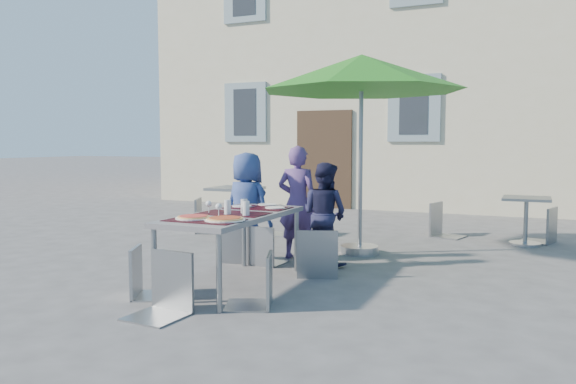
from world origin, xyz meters
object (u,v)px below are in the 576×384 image
at_px(pizza_near_left, 193,217).
at_px(chair_2, 318,223).
at_px(child_2, 324,214).
at_px(chair_1, 263,222).
at_px(patio_umbrella, 362,75).
at_px(bg_chair_r_1, 545,203).
at_px(dining_table, 233,219).
at_px(cafe_table_1, 526,214).
at_px(chair_4, 258,248).
at_px(pizza_near_right, 225,219).
at_px(chair_3, 145,242).
at_px(bg_chair_l_1, 443,199).
at_px(bg_chair_r_0, 287,199).
at_px(chair_5, 164,246).
at_px(child_1, 298,203).
at_px(cafe_table_0, 235,202).
at_px(bg_chair_l_0, 205,194).
at_px(chair_0, 236,223).
at_px(child_0, 247,207).

relative_size(pizza_near_left, chair_2, 0.34).
xyz_separation_m(child_2, chair_1, (-0.68, -0.28, -0.09)).
height_order(patio_umbrella, bg_chair_r_1, patio_umbrella).
distance_m(dining_table, cafe_table_1, 4.62).
height_order(chair_2, chair_4, chair_2).
relative_size(dining_table, pizza_near_right, 4.90).
height_order(chair_3, cafe_table_1, chair_3).
bearing_deg(bg_chair_l_1, bg_chair_r_0, -158.39).
bearing_deg(chair_5, patio_umbrella, 76.44).
bearing_deg(chair_1, chair_2, -20.00).
xyz_separation_m(chair_3, patio_umbrella, (1.28, 2.86, 1.82)).
xyz_separation_m(child_1, child_2, (0.44, -0.22, -0.10)).
relative_size(pizza_near_right, chair_5, 0.37).
distance_m(cafe_table_0, cafe_table_1, 4.33).
bearing_deg(pizza_near_right, dining_table, 111.18).
relative_size(dining_table, chair_5, 1.82).
xyz_separation_m(pizza_near_right, bg_chair_l_0, (-2.34, 3.39, -0.14)).
distance_m(dining_table, chair_1, 1.04).
bearing_deg(chair_3, child_2, 61.44).
relative_size(chair_2, patio_umbrella, 0.38).
distance_m(child_1, chair_0, 0.82).
height_order(dining_table, cafe_table_0, cafe_table_0).
bearing_deg(cafe_table_0, child_1, -37.57).
xyz_separation_m(pizza_near_right, child_0, (-0.65, 1.67, -0.09)).
height_order(pizza_near_left, child_1, child_1).
relative_size(patio_umbrella, bg_chair_l_1, 2.63).
bearing_deg(child_1, pizza_near_right, 90.72).
distance_m(chair_2, cafe_table_0, 2.93).
bearing_deg(cafe_table_1, chair_5, -120.18).
relative_size(pizza_near_right, bg_chair_r_0, 0.38).
height_order(dining_table, pizza_near_left, pizza_near_left).
xyz_separation_m(chair_2, bg_chair_l_1, (0.86, 3.30, 0.00)).
relative_size(chair_0, chair_1, 0.94).
distance_m(chair_1, bg_chair_l_0, 2.73).
relative_size(child_1, chair_2, 1.43).
bearing_deg(bg_chair_r_1, cafe_table_0, -163.69).
bearing_deg(child_1, chair_1, 62.54).
xyz_separation_m(child_2, cafe_table_1, (2.21, 2.43, -0.17)).
bearing_deg(chair_0, pizza_near_left, -75.90).
relative_size(child_2, bg_chair_r_0, 1.25).
relative_size(dining_table, bg_chair_l_0, 1.75).
relative_size(pizza_near_left, bg_chair_r_1, 0.34).
height_order(chair_5, cafe_table_0, chair_5).
xyz_separation_m(child_0, chair_0, (-0.07, -0.15, -0.18)).
bearing_deg(bg_chair_l_0, patio_umbrella, -14.16).
bearing_deg(chair_2, pizza_near_right, -110.33).
distance_m(child_0, cafe_table_1, 4.09).
distance_m(patio_umbrella, cafe_table_1, 3.18).
height_order(chair_3, bg_chair_r_1, bg_chair_r_1).
distance_m(pizza_near_left, chair_4, 0.75).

